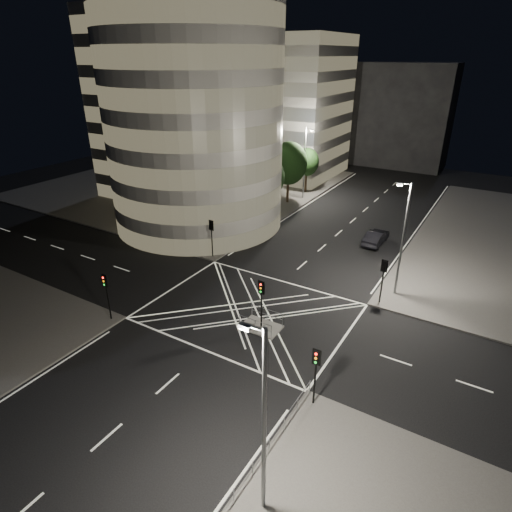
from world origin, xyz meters
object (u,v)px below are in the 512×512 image
Objects in this scene: central_island at (261,327)px; street_lamp_right_near at (263,420)px; traffic_signal_nr at (316,367)px; traffic_signal_nl at (106,288)px; sedan at (376,237)px; traffic_signal_island at (261,295)px; street_lamp_left_near at (234,193)px; traffic_signal_fr at (383,273)px; traffic_signal_fl at (212,232)px; street_lamp_left_far at (305,161)px; street_lamp_right_far at (403,237)px.

central_island is 0.30× the size of street_lamp_right_near.
traffic_signal_nr is at bearing 95.04° from street_lamp_right_near.
traffic_signal_nl reaches higher than sedan.
street_lamp_left_near is at bearing 130.27° from traffic_signal_island.
street_lamp_left_near and street_lamp_right_near have the same top height.
traffic_signal_fr is 13.60m from traffic_signal_nr.
traffic_signal_fl is 22.24m from traffic_signal_nr.
street_lamp_left_far is 28.23m from street_lamp_right_far.
traffic_signal_fr is (17.60, 13.60, 0.00)m from traffic_signal_nl.
traffic_signal_fr is at bearing -15.92° from street_lamp_left_near.
street_lamp_right_far reaches higher than traffic_signal_fr.
central_island is 0.62× the size of sedan.
traffic_signal_nr is 0.40× the size of street_lamp_right_near.
traffic_signal_fr and traffic_signal_island have the same top height.
traffic_signal_fl and traffic_signal_fr have the same top height.
street_lamp_right_near reaches higher than traffic_signal_fl.
sedan reaches higher than central_island.
central_island is 0.30× the size of street_lamp_left_far.
street_lamp_left_far reaches higher than central_island.
traffic_signal_fl is at bearing 131.24° from street_lamp_right_near.
street_lamp_left_far is (0.00, 18.00, 0.00)m from street_lamp_left_near.
street_lamp_left_far is (-18.24, 36.80, 2.63)m from traffic_signal_nr.
traffic_signal_nl is 1.00× the size of traffic_signal_island.
traffic_signal_nr is at bearing -37.69° from traffic_signal_fl.
central_island is at bearing -49.73° from street_lamp_left_near.
street_lamp_right_far is at bearing 90.00° from street_lamp_right_near.
traffic_signal_island is 13.13m from street_lamp_right_far.
street_lamp_left_far reaches higher than traffic_signal_fl.
street_lamp_right_near is (7.44, -12.50, 2.63)m from traffic_signal_island.
traffic_signal_nl is 24.27m from street_lamp_right_far.
sedan is (2.67, 20.64, 0.73)m from central_island.
street_lamp_left_far is (-11.44, 31.50, 2.63)m from traffic_signal_island.
traffic_signal_island reaches higher than sedan.
traffic_signal_nl is 12.03m from traffic_signal_island.
street_lamp_left_near is (-11.44, 13.50, 2.63)m from traffic_signal_island.
sedan is (-4.13, 25.94, -2.11)m from traffic_signal_nr.
sedan is at bearing 98.18° from street_lamp_right_near.
street_lamp_left_far is 1.00× the size of street_lamp_right_far.
traffic_signal_nl is 18.99m from street_lamp_left_near.
traffic_signal_island is 33.61m from street_lamp_left_far.
traffic_signal_nl is 1.00× the size of traffic_signal_fr.
sedan is (-4.77, 10.14, -4.74)m from street_lamp_right_far.
traffic_signal_island is at bearing -129.33° from traffic_signal_fr.
traffic_signal_island is at bearing 120.75° from street_lamp_right_near.
traffic_signal_fl reaches higher than central_island.
traffic_signal_fl is at bearing 142.31° from traffic_signal_nr.
street_lamp_left_far is at bearing -36.62° from sedan.
traffic_signal_nl is 19.78m from street_lamp_right_near.
traffic_signal_fr is at bearing 109.46° from sedan.
central_island is 0.30× the size of street_lamp_right_far.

